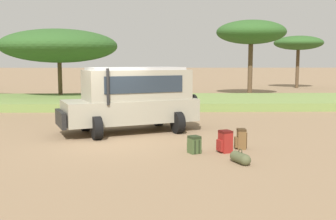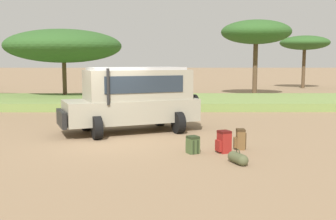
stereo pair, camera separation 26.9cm
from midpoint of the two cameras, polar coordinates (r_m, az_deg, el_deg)
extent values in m
plane|color=#8C7051|center=(13.34, -7.77, -4.46)|extent=(320.00, 320.00, 0.00)
cube|color=olive|center=(24.15, -4.45, 1.26)|extent=(120.00, 7.00, 0.44)
cube|color=gray|center=(14.84, -4.84, -0.04)|extent=(5.26, 3.59, 0.84)
cube|color=gray|center=(14.83, -3.96, 3.72)|extent=(4.21, 3.08, 1.10)
cube|color=#232D38|center=(14.43, -9.72, 3.35)|extent=(0.64, 1.47, 0.77)
cube|color=#232D38|center=(13.98, -2.79, 3.73)|extent=(2.74, 1.13, 0.60)
cube|color=#232D38|center=(15.69, -5.00, 4.07)|extent=(2.74, 1.13, 0.60)
cube|color=#B7B7B7|center=(14.79, -4.16, 6.04)|extent=(3.82, 2.87, 0.10)
cube|color=black|center=(14.31, -14.70, -1.20)|extent=(0.75, 1.56, 0.56)
cylinder|color=black|center=(13.52, -8.12, 3.35)|extent=(0.10, 0.10, 1.25)
cylinder|color=black|center=(13.59, -9.72, -2.57)|extent=(0.56, 0.85, 0.80)
cylinder|color=black|center=(15.46, -11.29, -1.44)|extent=(0.56, 0.85, 0.80)
cylinder|color=black|center=(14.54, 2.05, -1.84)|extent=(0.56, 0.85, 0.80)
cylinder|color=black|center=(16.31, -0.76, -0.87)|extent=(0.56, 0.85, 0.80)
cylinder|color=black|center=(15.79, 4.15, 0.93)|extent=(0.48, 0.76, 0.74)
cube|color=maroon|center=(11.63, 8.81, -4.71)|extent=(0.41, 0.45, 0.58)
cube|color=maroon|center=(11.55, 7.99, -5.15)|extent=(0.18, 0.28, 0.32)
cube|color=#4D100E|center=(11.57, 8.84, -3.15)|extent=(0.42, 0.44, 0.07)
cylinder|color=#4D100E|center=(11.65, 9.73, -4.71)|extent=(0.04, 0.04, 0.50)
cylinder|color=#4D100E|center=(11.79, 9.31, -4.57)|extent=(0.04, 0.04, 0.50)
cube|color=brown|center=(12.15, 11.10, -4.32)|extent=(0.26, 0.35, 0.56)
cube|color=brown|center=(12.14, 10.35, -4.65)|extent=(0.09, 0.26, 0.31)
cube|color=#3A2A16|center=(12.09, 11.14, -2.89)|extent=(0.27, 0.33, 0.07)
cylinder|color=#3A2A16|center=(12.10, 11.82, -4.39)|extent=(0.04, 0.04, 0.47)
cylinder|color=#3A2A16|center=(12.25, 11.70, -4.25)|extent=(0.04, 0.04, 0.47)
cube|color=#42562D|center=(11.45, 4.30, -5.20)|extent=(0.41, 0.41, 0.44)
cube|color=#42562D|center=(11.62, 3.82, -5.29)|extent=(0.25, 0.17, 0.24)
cube|color=#242F19|center=(11.40, 4.31, -3.96)|extent=(0.40, 0.41, 0.07)
cylinder|color=#242F19|center=(11.27, 4.42, -5.40)|extent=(0.04, 0.04, 0.38)
cylinder|color=#242F19|center=(11.34, 5.04, -5.33)|extent=(0.04, 0.04, 0.38)
cylinder|color=#4C5133|center=(10.47, 10.84, -6.90)|extent=(0.44, 0.55, 0.29)
sphere|color=#4C5133|center=(10.66, 10.15, -6.63)|extent=(0.28, 0.28, 0.28)
sphere|color=#4C5133|center=(10.27, 11.57, -7.18)|extent=(0.28, 0.28, 0.28)
torus|color=#2D301E|center=(10.43, 10.86, -6.02)|extent=(0.08, 0.16, 0.16)
cylinder|color=brown|center=(27.30, -14.50, 4.13)|extent=(0.28, 0.28, 2.73)
ellipsoid|color=#2D5623|center=(27.29, -14.65, 8.97)|extent=(7.70, 7.13, 2.21)
cylinder|color=brown|center=(31.46, 12.76, 5.80)|extent=(0.36, 0.36, 4.12)
ellipsoid|color=#2D5623|center=(31.53, 12.91, 10.98)|extent=(5.38, 4.82, 1.85)
cylinder|color=brown|center=(41.76, 19.26, 5.70)|extent=(0.34, 0.34, 3.90)
ellipsoid|color=#2D5623|center=(41.80, 19.40, 9.19)|extent=(4.86, 4.43, 1.41)
camera|label=1|loc=(0.13, -89.43, 0.07)|focal=42.00mm
camera|label=2|loc=(0.13, 90.57, -0.07)|focal=42.00mm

